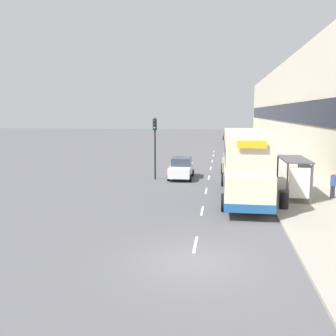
# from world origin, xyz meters

# --- Properties ---
(ground_plane) EXTENTS (220.00, 220.00, 0.00)m
(ground_plane) POSITION_xyz_m (0.00, 0.00, 0.00)
(ground_plane) COLOR #515156
(pavement) EXTENTS (5.00, 93.00, 0.14)m
(pavement) POSITION_xyz_m (6.50, 38.50, 0.07)
(pavement) COLOR gray
(pavement) RESTS_ON ground_plane
(terrace_facade) EXTENTS (3.10, 93.00, 12.17)m
(terrace_facade) POSITION_xyz_m (10.49, 38.50, 6.08)
(terrace_facade) COLOR beige
(terrace_facade) RESTS_ON ground_plane
(lane_mark_0) EXTENTS (0.12, 2.00, 0.01)m
(lane_mark_0) POSITION_xyz_m (0.00, 1.86, 0.01)
(lane_mark_0) COLOR silver
(lane_mark_0) RESTS_ON ground_plane
(lane_mark_1) EXTENTS (0.12, 2.00, 0.01)m
(lane_mark_1) POSITION_xyz_m (0.00, 7.36, 0.01)
(lane_mark_1) COLOR silver
(lane_mark_1) RESTS_ON ground_plane
(lane_mark_2) EXTENTS (0.12, 2.00, 0.01)m
(lane_mark_2) POSITION_xyz_m (0.00, 12.87, 0.01)
(lane_mark_2) COLOR silver
(lane_mark_2) RESTS_ON ground_plane
(lane_mark_3) EXTENTS (0.12, 2.00, 0.01)m
(lane_mark_3) POSITION_xyz_m (0.00, 18.37, 0.01)
(lane_mark_3) COLOR silver
(lane_mark_3) RESTS_ON ground_plane
(lane_mark_4) EXTENTS (0.12, 2.00, 0.01)m
(lane_mark_4) POSITION_xyz_m (0.00, 23.88, 0.01)
(lane_mark_4) COLOR silver
(lane_mark_4) RESTS_ON ground_plane
(lane_mark_5) EXTENTS (0.12, 2.00, 0.01)m
(lane_mark_5) POSITION_xyz_m (0.00, 29.39, 0.01)
(lane_mark_5) COLOR silver
(lane_mark_5) RESTS_ON ground_plane
(lane_mark_6) EXTENTS (0.12, 2.00, 0.01)m
(lane_mark_6) POSITION_xyz_m (0.00, 34.89, 0.01)
(lane_mark_6) COLOR silver
(lane_mark_6) RESTS_ON ground_plane
(lane_mark_7) EXTENTS (0.12, 2.00, 0.01)m
(lane_mark_7) POSITION_xyz_m (0.00, 40.40, 0.01)
(lane_mark_7) COLOR silver
(lane_mark_7) RESTS_ON ground_plane
(bus_shelter) EXTENTS (1.60, 4.20, 2.48)m
(bus_shelter) POSITION_xyz_m (5.77, 10.89, 1.88)
(bus_shelter) COLOR #4C4C51
(bus_shelter) RESTS_ON ground_plane
(double_decker_bus_near) EXTENTS (2.85, 11.35, 4.30)m
(double_decker_bus_near) POSITION_xyz_m (2.47, 11.00, 2.29)
(double_decker_bus_near) COLOR beige
(double_decker_bus_near) RESTS_ON ground_plane
(car_0) EXTENTS (2.06, 4.44, 1.77)m
(car_0) POSITION_xyz_m (2.06, 21.61, 0.87)
(car_0) COLOR #B7B799
(car_0) RESTS_ON ground_plane
(car_1) EXTENTS (1.95, 4.12, 1.74)m
(car_1) POSITION_xyz_m (-2.30, 17.66, 0.86)
(car_1) COLOR silver
(car_1) RESTS_ON ground_plane
(car_2) EXTENTS (1.93, 4.34, 1.66)m
(car_2) POSITION_xyz_m (2.23, 64.33, 0.83)
(car_2) COLOR maroon
(car_2) RESTS_ON ground_plane
(car_3) EXTENTS (1.94, 3.80, 1.81)m
(car_3) POSITION_xyz_m (2.80, 55.02, 0.89)
(car_3) COLOR maroon
(car_3) RESTS_ON ground_plane
(pedestrian_at_shelter) EXTENTS (0.34, 0.34, 1.72)m
(pedestrian_at_shelter) POSITION_xyz_m (6.81, 14.82, 1.02)
(pedestrian_at_shelter) COLOR #23232D
(pedestrian_at_shelter) RESTS_ON ground_plane
(pedestrian_1) EXTENTS (0.33, 0.33, 1.67)m
(pedestrian_1) POSITION_xyz_m (8.01, 11.10, 0.99)
(pedestrian_1) COLOR #23232D
(pedestrian_1) RESTS_ON ground_plane
(litter_bin) EXTENTS (0.55, 0.55, 1.05)m
(litter_bin) POSITION_xyz_m (4.55, 8.01, 0.67)
(litter_bin) COLOR black
(litter_bin) RESTS_ON ground_plane
(traffic_light_far_kerb) EXTENTS (0.30, 0.32, 5.09)m
(traffic_light_far_kerb) POSITION_xyz_m (-4.40, 16.93, 3.41)
(traffic_light_far_kerb) COLOR black
(traffic_light_far_kerb) RESTS_ON ground_plane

